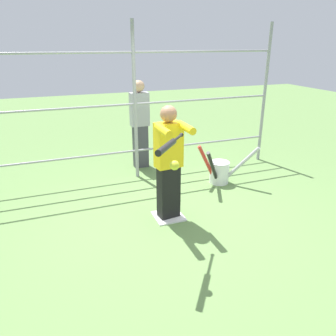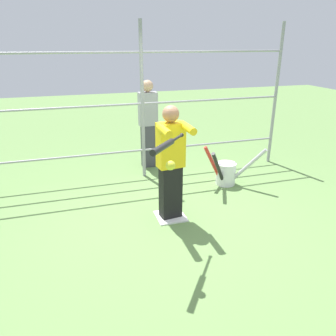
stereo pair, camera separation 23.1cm
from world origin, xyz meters
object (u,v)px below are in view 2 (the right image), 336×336
batter (171,161)px  baseball_bat_swinging (166,145)px  bystander_behind_fence (148,123)px  bat_bucket (226,172)px  softball_in_flight (171,165)px

batter → baseball_bat_swinging: (0.32, 0.83, 0.49)m
bystander_behind_fence → baseball_bat_swinging: bearing=79.7°
baseball_bat_swinging → bat_bucket: 2.53m
softball_in_flight → bystander_behind_fence: 3.14m
softball_in_flight → bat_bucket: (-1.57, -1.80, -0.96)m
softball_in_flight → bystander_behind_fence: bystander_behind_fence is taller
bat_bucket → bystander_behind_fence: bystander_behind_fence is taller
batter → bystander_behind_fence: (-0.21, -2.08, 0.01)m
baseball_bat_swinging → softball_in_flight: size_ratio=7.61×
bat_bucket → softball_in_flight: bearing=49.0°
bat_bucket → bystander_behind_fence: bearing=-50.7°
softball_in_flight → bystander_behind_fence: (-0.53, -3.08, -0.31)m
softball_in_flight → bystander_behind_fence: bearing=-99.7°
batter → baseball_bat_swinging: batter is taller
bat_bucket → bystander_behind_fence: 1.76m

